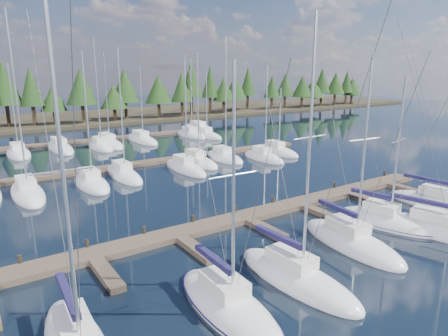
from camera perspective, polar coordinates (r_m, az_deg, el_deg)
ground at (r=42.07m, az=-7.07°, el=-2.32°), size 260.00×260.00×0.00m
far_shore at (r=98.48m, az=-23.20°, el=6.30°), size 220.00×30.00×0.60m
main_dock at (r=31.80m, az=3.39°, el=-7.38°), size 44.00×6.13×0.90m
back_docks at (r=59.70m, az=-15.63°, el=2.38°), size 50.00×21.80×0.40m
front_sailboat_1 at (r=21.19m, az=0.56°, el=-19.02°), size 3.22×8.69×13.02m
front_sailboat_2 at (r=23.87m, az=10.23°, el=-15.08°), size 3.24×9.00×15.31m
front_sailboat_3 at (r=29.15m, az=17.67°, el=-9.97°), size 3.79×9.04×13.56m
front_sailboat_4 at (r=33.69m, az=21.97°, el=-7.05°), size 4.67×8.41×12.13m
front_sailboat_5 at (r=33.46m, az=28.65°, el=-7.89°), size 5.12×10.55×16.48m
front_sailboat_6 at (r=39.63m, az=28.92°, el=-4.65°), size 3.88×10.09×14.82m
back_sailboat_rows at (r=55.75m, az=-14.50°, el=1.71°), size 45.24×32.14×17.60m
motor_yacht_right at (r=73.33m, az=-3.89°, el=5.19°), size 3.32×8.27×4.03m
tree_line at (r=87.73m, az=-24.64°, el=9.97°), size 183.70×11.92×13.91m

